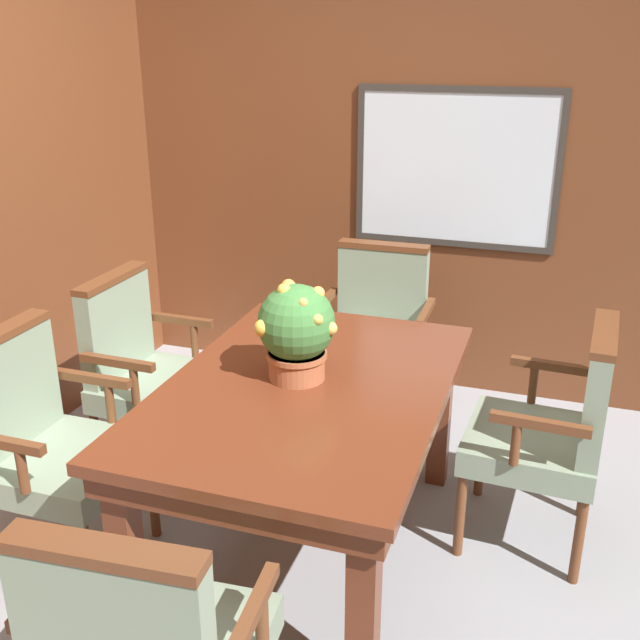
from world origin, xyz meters
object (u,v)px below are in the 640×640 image
dining_table (307,407)px  potted_plant (296,330)px  chair_left_near (46,439)px  chair_right_far (554,427)px  chair_head_far (375,330)px  chair_left_far (146,366)px

dining_table → potted_plant: potted_plant is taller
chair_left_near → potted_plant: size_ratio=2.52×
chair_left_near → chair_right_far: same height
chair_left_near → potted_plant: 1.05m
dining_table → chair_right_far: chair_right_far is taller
chair_left_near → chair_head_far: bearing=-31.4°
chair_head_far → chair_right_far: same height
dining_table → chair_left_far: bearing=159.1°
dining_table → chair_left_near: bearing=-159.5°
chair_head_far → chair_right_far: bearing=-40.7°
chair_head_far → chair_left_far: (-0.90, -0.79, 0.00)m
chair_head_far → chair_left_near: bearing=-122.4°
dining_table → chair_head_far: bearing=91.3°
chair_left_near → potted_plant: potted_plant is taller
chair_right_far → potted_plant: potted_plant is taller
dining_table → chair_left_far: chair_left_far is taller
dining_table → potted_plant: size_ratio=4.00×
chair_left_near → chair_right_far: (1.84, 0.72, 0.00)m
chair_left_far → chair_right_far: bearing=-88.6°
chair_head_far → chair_left_far: bearing=-139.7°
chair_left_far → dining_table: bearing=-110.0°
chair_head_far → chair_left_near: (-0.91, -1.49, 0.00)m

